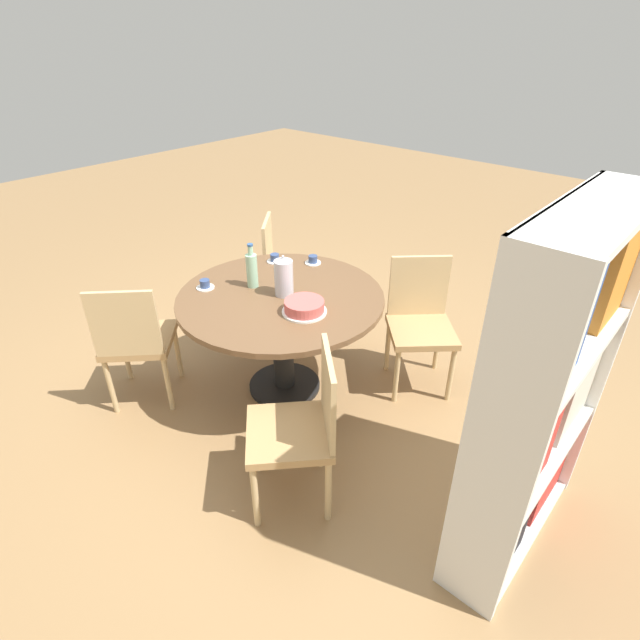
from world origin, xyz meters
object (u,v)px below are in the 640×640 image
chair_c (285,268)px  water_bottle (252,269)px  bookshelf (537,405)px  chair_a (301,426)px  chair_b (420,321)px  cup_b (205,285)px  chair_d (136,339)px  cup_a (313,260)px  cup_c (275,259)px  coffee_pot (284,277)px  cake_main (304,307)px

chair_c → water_bottle: 0.89m
bookshelf → chair_a: bearing=119.2°
chair_b → cup_b: size_ratio=7.73×
chair_a → bookshelf: bookshelf is taller
chair_c → chair_d: size_ratio=1.00×
cup_a → cup_b: size_ratio=1.00×
chair_b → cup_c: (0.35, -1.01, 0.27)m
chair_d → cup_c: 1.09m
chair_b → water_bottle: bearing=176.5°
chair_a → coffee_pot: (-0.60, -0.71, 0.37)m
chair_c → bookshelf: bearing=-147.8°
chair_d → cake_main: chair_d is taller
chair_d → coffee_pot: size_ratio=3.33×
water_bottle → chair_d: bearing=-29.6°
chair_c → bookshelf: size_ratio=0.53×
cup_a → chair_a: bearing=39.6°
cup_c → bookshelf: bearing=78.7°
water_bottle → cup_b: bearing=-43.4°
coffee_pot → cake_main: size_ratio=1.00×
water_bottle → cup_c: 0.41m
cake_main → cup_b: cake_main is taller
chair_c → bookshelf: 2.40m
bookshelf → cup_b: 2.07m
chair_b → water_bottle: water_bottle is taller
chair_b → cup_c: 1.11m
chair_a → water_bottle: size_ratio=3.04×
chair_b → water_bottle: (0.71, -0.84, 0.37)m
cup_c → chair_b: bearing=109.2°
water_bottle → cup_a: 0.53m
cake_main → cup_b: 0.72m
water_bottle → cake_main: size_ratio=1.10×
bookshelf → cup_b: bookshelf is taller
chair_c → cup_c: size_ratio=7.73×
chair_a → bookshelf: 1.09m
chair_a → cup_b: chair_a is taller
bookshelf → cake_main: bookshelf is taller
chair_b → chair_a: bearing=-129.4°
bookshelf → coffee_pot: bookshelf is taller
cake_main → cup_c: (-0.39, -0.65, -0.01)m
bookshelf → cup_c: 2.06m
cup_a → cup_c: 0.27m
water_bottle → chair_a: bearing=59.6°
chair_b → bookshelf: bearing=-80.6°
chair_a → water_bottle: bearing=-167.5°
bookshelf → water_bottle: size_ratio=5.73×
chair_c → cup_c: 0.50m
chair_d → water_bottle: (-0.67, 0.38, 0.37)m
chair_b → chair_d: same height
coffee_pot → cake_main: 0.28m
bookshelf → cup_b: bearing=95.0°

